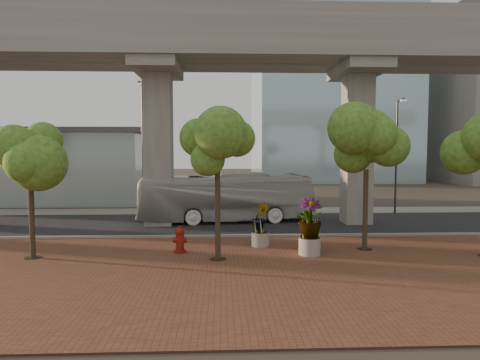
{
  "coord_description": "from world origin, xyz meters",
  "views": [
    {
      "loc": [
        -2.23,
        -23.73,
        4.5
      ],
      "look_at": [
        -1.2,
        0.5,
        2.81
      ],
      "focal_mm": 32.0,
      "sensor_mm": 36.0,
      "label": 1
    }
  ],
  "objects": [
    {
      "name": "planter_left",
      "position": [
        -0.46,
        -4.2,
        1.29
      ],
      "size": [
        1.84,
        1.84,
        2.03
      ],
      "color": "#9E988F",
      "rests_on": "ground"
    },
    {
      "name": "station_pavilion",
      "position": [
        -20.0,
        16.0,
        3.22
      ],
      "size": [
        23.0,
        13.0,
        6.3
      ],
      "color": "#A3B7BA",
      "rests_on": "ground"
    },
    {
      "name": "planter_front",
      "position": [
        1.61,
        -5.28,
        1.32
      ],
      "size": [
        1.88,
        1.88,
        2.07
      ],
      "color": "#AEA99D",
      "rests_on": "ground"
    },
    {
      "name": "transit_viaduct",
      "position": [
        0.0,
        2.0,
        7.29
      ],
      "size": [
        72.0,
        5.6,
        12.4
      ],
      "color": "#9B998D",
      "rests_on": "ground"
    },
    {
      "name": "planter_right",
      "position": [
        1.5,
        -5.91,
        1.52
      ],
      "size": [
        2.26,
        2.26,
        2.42
      ],
      "color": "#A9A299",
      "rests_on": "ground"
    },
    {
      "name": "far_sidewalk",
      "position": [
        0.0,
        7.5,
        0.03
      ],
      "size": [
        90.0,
        3.0,
        0.06
      ],
      "primitive_type": "cube",
      "color": "gray",
      "rests_on": "ground"
    },
    {
      "name": "streetlamp_west",
      "position": [
        -7.71,
        6.23,
        5.28
      ],
      "size": [
        0.45,
        1.31,
        9.05
      ],
      "color": "#2D2E32",
      "rests_on": "ground"
    },
    {
      "name": "streetlamp_east",
      "position": [
        10.04,
        5.76,
        4.66
      ],
      "size": [
        0.4,
        1.16,
        7.99
      ],
      "color": "#303035",
      "rests_on": "ground"
    },
    {
      "name": "brick_plaza",
      "position": [
        0.0,
        -8.0,
        0.03
      ],
      "size": [
        70.0,
        13.0,
        0.06
      ],
      "primitive_type": "cube",
      "color": "brown",
      "rests_on": "ground"
    },
    {
      "name": "ground",
      "position": [
        0.0,
        0.0,
        0.0
      ],
      "size": [
        160.0,
        160.0,
        0.0
      ],
      "primitive_type": "plane",
      "color": "#39332A",
      "rests_on": "ground"
    },
    {
      "name": "street_tree_near_east",
      "position": [
        4.17,
        -5.05,
        4.8
      ],
      "size": [
        3.98,
        3.98,
        6.58
      ],
      "color": "#413625",
      "rests_on": "ground"
    },
    {
      "name": "street_tree_far_west",
      "position": [
        -10.05,
        -5.97,
        4.39
      ],
      "size": [
        3.55,
        3.55,
        5.96
      ],
      "color": "#413625",
      "rests_on": "ground"
    },
    {
      "name": "asphalt_road",
      "position": [
        0.0,
        2.0,
        0.02
      ],
      "size": [
        90.0,
        8.0,
        0.04
      ],
      "primitive_type": "cube",
      "color": "black",
      "rests_on": "ground"
    },
    {
      "name": "street_tree_near_west",
      "position": [
        -2.4,
        -6.54,
        4.62
      ],
      "size": [
        3.19,
        3.19,
        6.04
      ],
      "color": "#413625",
      "rests_on": "ground"
    },
    {
      "name": "curb_strip",
      "position": [
        0.0,
        -2.0,
        0.08
      ],
      "size": [
        70.0,
        0.25,
        0.16
      ],
      "primitive_type": "cube",
      "color": "gray",
      "rests_on": "ground"
    },
    {
      "name": "fire_hydrant",
      "position": [
        -4.05,
        -5.35,
        0.62
      ],
      "size": [
        0.59,
        0.53,
        1.18
      ],
      "color": "maroon",
      "rests_on": "ground"
    },
    {
      "name": "transit_bus",
      "position": [
        -1.97,
        2.84,
        1.52
      ],
      "size": [
        11.11,
        3.74,
        3.04
      ],
      "primitive_type": "imported",
      "rotation": [
        0.0,
        0.0,
        1.68
      ],
      "color": "silver",
      "rests_on": "ground"
    }
  ]
}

